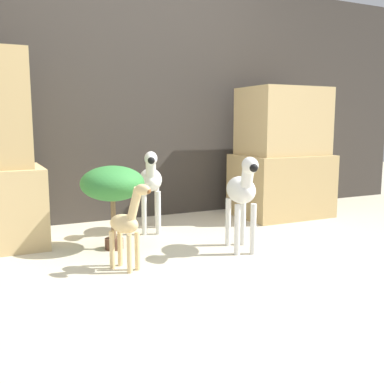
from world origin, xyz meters
TOP-DOWN VIEW (x-y plane):
  - ground_plane at (0.00, 0.00)m, footprint 14.00×14.00m
  - wall_back at (0.00, 1.61)m, footprint 6.40×0.08m
  - rock_pillar_right at (1.29, 1.07)m, footprint 0.83×0.63m
  - zebra_right at (0.31, 0.20)m, footprint 0.27×0.48m
  - zebra_left at (-0.06, 0.98)m, footprint 0.28×0.48m
  - giraffe_figurine at (-0.52, 0.15)m, footprint 0.23×0.31m
  - potted_palm_front at (-0.47, 0.63)m, footprint 0.44×0.44m

SIDE VIEW (x-z plane):
  - ground_plane at x=0.00m, z-range 0.00..0.00m
  - giraffe_figurine at x=-0.52m, z-range 0.02..0.55m
  - zebra_right at x=0.31m, z-range 0.09..0.76m
  - zebra_left at x=-0.06m, z-range 0.09..0.76m
  - potted_palm_front at x=-0.47m, z-range 0.16..0.75m
  - rock_pillar_right at x=1.29m, z-range -0.04..1.16m
  - wall_back at x=0.00m, z-range 0.00..2.20m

